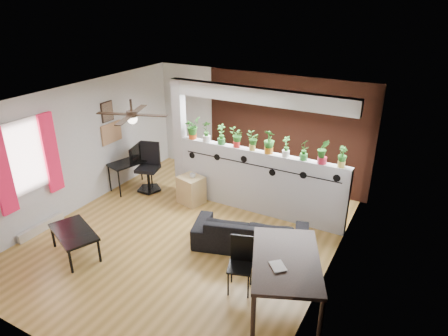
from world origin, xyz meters
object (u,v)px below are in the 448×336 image
potted_plant_4 (252,140)px  cube_shelf (191,190)px  potted_plant_9 (342,156)px  dining_table (286,264)px  potted_plant_2 (221,134)px  cup (193,175)px  potted_plant_8 (323,151)px  computer_desk (130,164)px  potted_plant_1 (207,131)px  potted_plant_3 (237,137)px  office_chair (149,170)px  ceiling_fan (132,116)px  potted_plant_6 (286,146)px  coffee_table (74,233)px  potted_plant_5 (269,141)px  potted_plant_0 (192,128)px  folding_chair (241,259)px  potted_plant_7 (304,149)px  sofa (251,232)px

potted_plant_4 → cube_shelf: 1.81m
potted_plant_9 → dining_table: 2.48m
potted_plant_2 → potted_plant_4: size_ratio=1.15×
cup → dining_table: 3.47m
potted_plant_8 → computer_desk: size_ratio=0.45×
potted_plant_1 → potted_plant_2: (0.35, 0.00, -0.01)m
potted_plant_3 → potted_plant_4: potted_plant_3 is taller
potted_plant_8 → potted_plant_9: potted_plant_8 is taller
potted_plant_4 → office_chair: (-2.44, -0.28, -1.06)m
ceiling_fan → potted_plant_1: (0.37, 1.80, -0.73)m
potted_plant_1 → potted_plant_6: size_ratio=1.10×
dining_table → coffee_table: size_ratio=1.54×
potted_plant_6 → cup: size_ratio=3.28×
potted_plant_2 → computer_desk: potted_plant_2 is taller
computer_desk → potted_plant_5: bearing=7.6°
potted_plant_2 → cup: 1.11m
ceiling_fan → potted_plant_0: 1.94m
cup → ceiling_fan: bearing=-98.2°
potted_plant_5 → potted_plant_2: bearing=180.0°
potted_plant_1 → cube_shelf: potted_plant_1 is taller
potted_plant_3 → potted_plant_8: potted_plant_8 is taller
potted_plant_4 → cube_shelf: (-1.26, -0.34, -1.25)m
potted_plant_5 → folding_chair: size_ratio=0.53×
cup → coffee_table: size_ratio=0.11×
potted_plant_5 → folding_chair: (0.54, -2.27, -1.07)m
potted_plant_8 → cube_shelf: 2.98m
potted_plant_5 → potted_plant_7: potted_plant_5 is taller
potted_plant_9 → coffee_table: bearing=-142.5°
sofa → computer_desk: 3.54m
potted_plant_4 → sofa: 1.84m
cube_shelf → potted_plant_5: bearing=26.0°
potted_plant_4 → potted_plant_7: (1.05, 0.00, 0.02)m
ceiling_fan → dining_table: (3.05, -0.54, -1.57)m
potted_plant_3 → computer_desk: 2.73m
potted_plant_1 → computer_desk: bearing=-166.8°
ceiling_fan → potted_plant_2: 2.07m
potted_plant_4 → potted_plant_0: bearing=180.0°
potted_plant_0 → potted_plant_1: potted_plant_0 is taller
sofa → computer_desk: (-3.44, 0.78, 0.33)m
potted_plant_4 → ceiling_fan: bearing=-128.4°
potted_plant_0 → potted_plant_2: 0.70m
potted_plant_9 → sofa: potted_plant_9 is taller
potted_plant_9 → coffee_table: (-3.76, -2.89, -1.14)m
potted_plant_2 → potted_plant_5: size_ratio=0.92×
potted_plant_5 → office_chair: 3.02m
potted_plant_2 → cup: (-0.51, -0.34, -0.92)m
potted_plant_1 → potted_plant_5: 1.40m
potted_plant_1 → dining_table: (2.68, -2.34, -0.84)m
potted_plant_0 → potted_plant_4: 1.41m
folding_chair → potted_plant_2: bearing=125.1°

